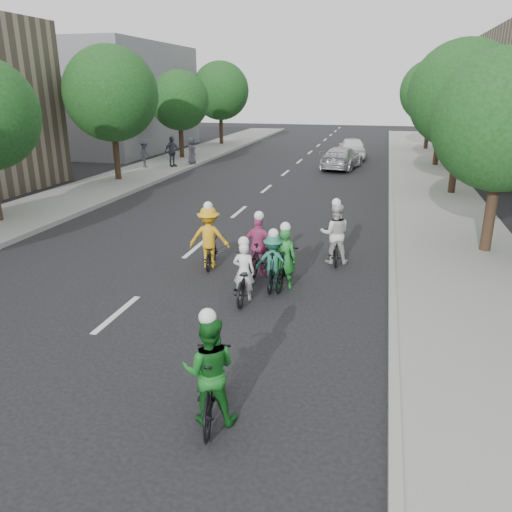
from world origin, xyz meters
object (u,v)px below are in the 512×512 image
at_px(spectator_0, 145,154).
at_px(spectator_2, 192,151).
at_px(cyclist_2, 335,239).
at_px(cyclist_0, 274,265).
at_px(spectator_1, 172,151).
at_px(cyclist_4, 285,264).
at_px(follow_car_lead, 342,158).
at_px(cyclist_3, 211,378).
at_px(cyclist_6, 245,277).
at_px(cyclist_1, 259,252).
at_px(follow_car_trail, 352,148).
at_px(cyclist_5, 210,242).

height_order(spectator_0, spectator_2, spectator_0).
bearing_deg(spectator_2, spectator_0, 126.13).
bearing_deg(cyclist_2, cyclist_0, 51.49).
distance_m(spectator_0, spectator_1, 1.64).
height_order(spectator_0, spectator_1, spectator_1).
bearing_deg(cyclist_4, follow_car_lead, -84.17).
distance_m(spectator_1, spectator_2, 1.48).
relative_size(follow_car_lead, spectator_0, 2.76).
bearing_deg(spectator_2, cyclist_2, -151.48).
distance_m(cyclist_3, spectator_2, 25.86).
bearing_deg(follow_car_lead, cyclist_4, 99.85).
distance_m(cyclist_3, cyclist_6, 4.66).
distance_m(cyclist_1, follow_car_lead, 19.18).
bearing_deg(cyclist_6, cyclist_4, -135.26).
bearing_deg(spectator_0, follow_car_lead, -75.64).
bearing_deg(spectator_1, cyclist_3, -131.03).
height_order(cyclist_4, follow_car_trail, cyclist_4).
height_order(cyclist_2, follow_car_trail, cyclist_2).
bearing_deg(spectator_0, cyclist_2, -139.55).
height_order(cyclist_0, spectator_1, spectator_1).
bearing_deg(cyclist_2, cyclist_3, 72.71).
relative_size(cyclist_3, cyclist_6, 0.97).
xyz_separation_m(cyclist_5, spectator_0, (-9.58, 15.50, 0.27)).
bearing_deg(cyclist_0, follow_car_lead, -92.07).
relative_size(cyclist_1, cyclist_4, 1.03).
bearing_deg(spectator_2, spectator_1, 141.61).
height_order(cyclist_2, follow_car_lead, cyclist_2).
bearing_deg(cyclist_2, cyclist_5, 10.73).
height_order(cyclist_3, cyclist_4, cyclist_3).
bearing_deg(follow_car_lead, cyclist_0, 99.05).
distance_m(cyclist_6, spectator_1, 20.60).
height_order(follow_car_trail, spectator_2, spectator_2).
bearing_deg(cyclist_1, spectator_1, -54.34).
height_order(cyclist_5, spectator_1, spectator_1).
xyz_separation_m(cyclist_4, spectator_1, (-10.49, 17.24, 0.47)).
height_order(follow_car_lead, spectator_2, spectator_2).
relative_size(cyclist_0, cyclist_4, 0.97).
relative_size(cyclist_4, cyclist_6, 0.88).
xyz_separation_m(cyclist_6, follow_car_trail, (0.78, 25.71, 0.20)).
bearing_deg(cyclist_6, cyclist_3, 94.31).
bearing_deg(follow_car_lead, cyclist_6, 97.60).
bearing_deg(cyclist_6, spectator_0, -62.16).
height_order(cyclist_0, cyclist_5, cyclist_5).
xyz_separation_m(cyclist_1, cyclist_2, (1.87, 1.53, 0.03)).
xyz_separation_m(cyclist_2, cyclist_3, (-1.09, -7.77, 0.02)).
relative_size(cyclist_3, spectator_1, 1.03).
bearing_deg(spectator_0, cyclist_4, -145.90).
height_order(cyclist_4, cyclist_6, cyclist_4).
bearing_deg(spectator_1, follow_car_lead, -51.10).
distance_m(cyclist_0, cyclist_3, 5.45).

